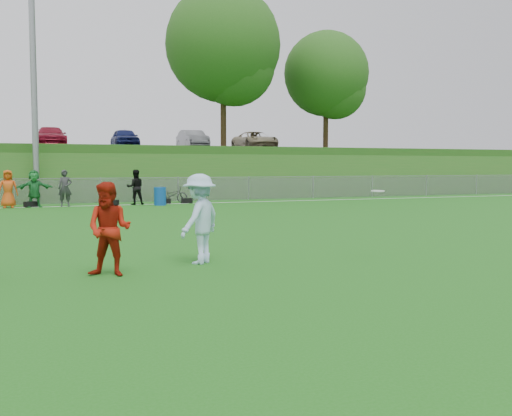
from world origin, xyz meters
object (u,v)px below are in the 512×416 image
bicycle (172,195)px  player_red_center (109,229)px  frisbee (378,191)px  recycling_bin (160,196)px  player_blue (200,219)px

bicycle → player_red_center: bearing=164.7°
frisbee → bicycle: (0.20, 18.80, -0.97)m
player_red_center → recycling_bin: bearing=103.9°
frisbee → recycling_bin: size_ratio=0.31×
player_red_center → frisbee: 5.12m
player_blue → recycling_bin: 16.53m
recycling_bin → bicycle: size_ratio=0.54×
frisbee → player_blue: bearing=162.4°
player_blue → bicycle: size_ratio=1.08×
player_red_center → bicycle: 19.17m
recycling_bin → player_red_center: bearing=-104.4°
player_red_center → frisbee: bearing=24.1°
frisbee → bicycle: frisbee is taller
frisbee → bicycle: bearing=89.4°
player_red_center → player_blue: (1.77, 0.67, 0.06)m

